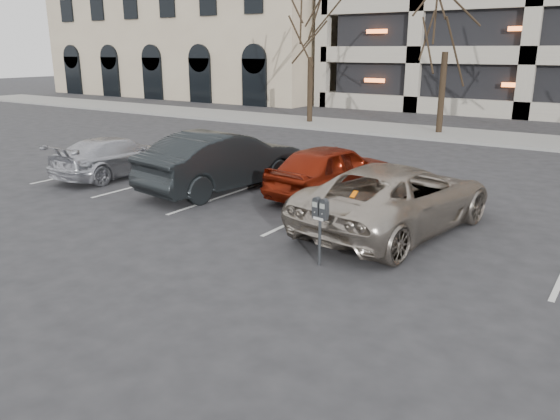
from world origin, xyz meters
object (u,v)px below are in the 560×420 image
object	(u,v)px
suv_silver	(397,197)
car_red	(331,170)
tree_a	(311,14)
parking_meter	(320,215)
car_dark	(223,160)
car_silver	(116,156)

from	to	relation	value
suv_silver	car_red	size ratio (longest dim) A/B	1.33
tree_a	suv_silver	size ratio (longest dim) A/B	1.37
tree_a	parking_meter	distance (m)	20.44
car_dark	car_red	bearing A→B (deg)	-151.24
tree_a	car_dark	size ratio (longest dim) A/B	1.53
car_red	car_silver	bearing A→B (deg)	20.31
tree_a	car_red	world-z (taller)	tree_a
car_red	tree_a	bearing A→B (deg)	-49.79
car_red	car_dark	bearing A→B (deg)	27.43
car_dark	car_silver	world-z (taller)	car_dark
tree_a	car_red	xyz separation A→B (m)	(8.17, -12.51, -4.80)
suv_silver	car_dark	bearing A→B (deg)	1.38
parking_meter	car_red	size ratio (longest dim) A/B	0.30
parking_meter	car_red	distance (m)	5.02
tree_a	suv_silver	world-z (taller)	tree_a
suv_silver	car_dark	distance (m)	5.49
suv_silver	car_silver	size ratio (longest dim) A/B	1.33
suv_silver	car_red	bearing A→B (deg)	-25.60
suv_silver	car_dark	world-z (taller)	car_dark
tree_a	suv_silver	xyz separation A→B (m)	(10.75, -14.27, -4.78)
tree_a	parking_meter	world-z (taller)	tree_a
parking_meter	car_dark	size ratio (longest dim) A/B	0.25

